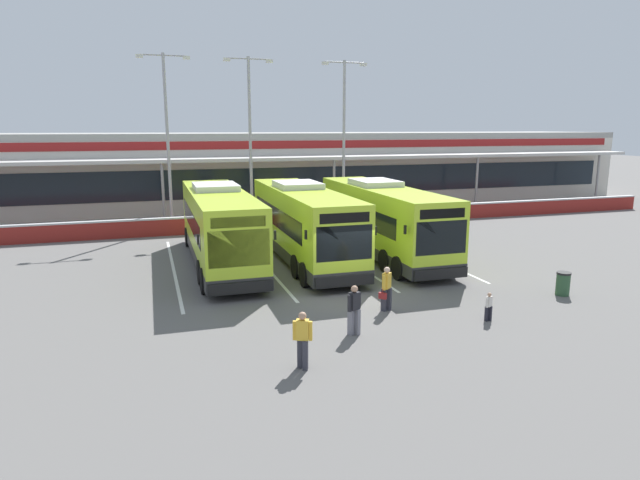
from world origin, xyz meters
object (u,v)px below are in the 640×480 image
(coach_bus_centre, at_px, (382,220))
(lamp_post_centre, at_px, (250,130))
(pedestrian_with_handbag, at_px, (386,288))
(litter_bin, at_px, (563,284))
(pedestrian_near_bin, at_px, (354,308))
(coach_bus_left_centre, at_px, (303,224))
(pedestrian_child, at_px, (489,306))
(lamp_post_west, at_px, (167,130))
(lamp_post_east, at_px, (344,130))
(coach_bus_leftmost, at_px, (219,228))
(pedestrian_in_dark_coat, at_px, (303,338))

(coach_bus_centre, relative_size, lamp_post_centre, 1.11)
(pedestrian_with_handbag, height_order, litter_bin, pedestrian_with_handbag)
(pedestrian_near_bin, distance_m, lamp_post_centre, 22.21)
(coach_bus_left_centre, bearing_deg, lamp_post_centre, 92.11)
(coach_bus_centre, distance_m, pedestrian_child, 10.30)
(pedestrian_child, height_order, lamp_post_west, lamp_post_west)
(pedestrian_with_handbag, height_order, lamp_post_centre, lamp_post_centre)
(pedestrian_near_bin, bearing_deg, lamp_post_east, 70.76)
(pedestrian_child, height_order, litter_bin, pedestrian_child)
(coach_bus_leftmost, bearing_deg, coach_bus_left_centre, -4.39)
(lamp_post_centre, bearing_deg, coach_bus_left_centre, -87.89)
(pedestrian_in_dark_coat, bearing_deg, litter_bin, 15.87)
(pedestrian_with_handbag, relative_size, lamp_post_west, 0.15)
(pedestrian_near_bin, relative_size, litter_bin, 1.74)
(pedestrian_with_handbag, distance_m, litter_bin, 7.41)
(coach_bus_centre, bearing_deg, pedestrian_near_bin, -118.33)
(coach_bus_centre, xyz_separation_m, pedestrian_in_dark_coat, (-7.61, -11.88, -0.91))
(coach_bus_leftmost, distance_m, lamp_post_east, 15.81)
(coach_bus_leftmost, xyz_separation_m, pedestrian_in_dark_coat, (0.59, -12.39, -0.91))
(coach_bus_leftmost, bearing_deg, lamp_post_west, 98.98)
(coach_bus_left_centre, relative_size, lamp_post_centre, 1.11)
(pedestrian_child, bearing_deg, litter_bin, 19.76)
(coach_bus_leftmost, height_order, pedestrian_with_handbag, coach_bus_leftmost)
(lamp_post_west, height_order, litter_bin, lamp_post_west)
(coach_bus_leftmost, distance_m, pedestrian_near_bin, 10.91)
(coach_bus_left_centre, distance_m, pedestrian_with_handbag, 8.47)
(pedestrian_in_dark_coat, bearing_deg, coach_bus_centre, 57.34)
(pedestrian_with_handbag, relative_size, pedestrian_in_dark_coat, 1.00)
(coach_bus_leftmost, bearing_deg, pedestrian_with_handbag, -61.38)
(lamp_post_west, bearing_deg, coach_bus_left_centre, -62.68)
(coach_bus_centre, height_order, litter_bin, coach_bus_centre)
(coach_bus_centre, distance_m, lamp_post_east, 12.61)
(coach_bus_left_centre, relative_size, coach_bus_centre, 1.00)
(lamp_post_west, relative_size, lamp_post_centre, 1.00)
(pedestrian_child, relative_size, pedestrian_near_bin, 0.62)
(lamp_post_east, bearing_deg, lamp_post_centre, -179.62)
(coach_bus_leftmost, distance_m, lamp_post_centre, 12.45)
(coach_bus_leftmost, height_order, litter_bin, coach_bus_leftmost)
(coach_bus_leftmost, height_order, pedestrian_near_bin, coach_bus_leftmost)
(pedestrian_in_dark_coat, distance_m, pedestrian_child, 7.25)
(pedestrian_with_handbag, xyz_separation_m, lamp_post_west, (-6.47, 19.58, 5.43))
(pedestrian_in_dark_coat, relative_size, litter_bin, 1.74)
(lamp_post_east, bearing_deg, pedestrian_in_dark_coat, -112.59)
(coach_bus_centre, xyz_separation_m, lamp_post_west, (-9.92, 11.39, 4.50))
(lamp_post_east, bearing_deg, coach_bus_left_centre, -118.93)
(coach_bus_leftmost, height_order, lamp_post_centre, lamp_post_centre)
(coach_bus_left_centre, relative_size, litter_bin, 13.08)
(coach_bus_left_centre, relative_size, lamp_post_east, 1.11)
(pedestrian_near_bin, relative_size, lamp_post_west, 0.15)
(coach_bus_leftmost, height_order, lamp_post_east, lamp_post_east)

